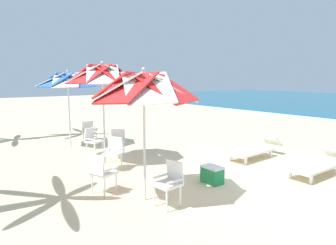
{
  "coord_description": "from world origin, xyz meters",
  "views": [
    {
      "loc": [
        4.04,
        -5.86,
        2.38
      ],
      "look_at": [
        -3.59,
        -0.29,
        1.0
      ],
      "focal_mm": 31.27,
      "sensor_mm": 36.0,
      "label": 1
    }
  ],
  "objects_px": {
    "plastic_chair_4": "(117,142)",
    "beach_umbrella_2": "(68,81)",
    "plastic_chair_1": "(102,171)",
    "beach_umbrella_1": "(103,76)",
    "sun_lounger_0": "(319,164)",
    "plastic_chair_5": "(89,132)",
    "plastic_chair_3": "(113,151)",
    "beach_umbrella_0": "(144,89)",
    "sun_lounger_1": "(255,149)",
    "plastic_chair_2": "(93,139)",
    "plastic_chair_0": "(170,181)",
    "cooler_box": "(212,175)"
  },
  "relations": [
    {
      "from": "plastic_chair_5",
      "to": "beach_umbrella_0",
      "type": "bearing_deg",
      "value": -10.2
    },
    {
      "from": "beach_umbrella_2",
      "to": "plastic_chair_0",
      "type": "bearing_deg",
      "value": -0.91
    },
    {
      "from": "beach_umbrella_0",
      "to": "cooler_box",
      "type": "relative_size",
      "value": 5.23
    },
    {
      "from": "plastic_chair_2",
      "to": "cooler_box",
      "type": "relative_size",
      "value": 1.73
    },
    {
      "from": "beach_umbrella_2",
      "to": "sun_lounger_1",
      "type": "relative_size",
      "value": 1.24
    },
    {
      "from": "plastic_chair_5",
      "to": "sun_lounger_1",
      "type": "bearing_deg",
      "value": 35.78
    },
    {
      "from": "cooler_box",
      "to": "beach_umbrella_0",
      "type": "bearing_deg",
      "value": -92.81
    },
    {
      "from": "beach_umbrella_1",
      "to": "beach_umbrella_0",
      "type": "bearing_deg",
      "value": -8.99
    },
    {
      "from": "plastic_chair_0",
      "to": "sun_lounger_1",
      "type": "height_order",
      "value": "plastic_chair_0"
    },
    {
      "from": "plastic_chair_3",
      "to": "plastic_chair_4",
      "type": "distance_m",
      "value": 1.22
    },
    {
      "from": "plastic_chair_0",
      "to": "beach_umbrella_2",
      "type": "xyz_separation_m",
      "value": [
        -6.13,
        0.1,
        1.85
      ]
    },
    {
      "from": "plastic_chair_3",
      "to": "sun_lounger_1",
      "type": "relative_size",
      "value": 0.4
    },
    {
      "from": "beach_umbrella_2",
      "to": "sun_lounger_1",
      "type": "distance_m",
      "value": 6.7
    },
    {
      "from": "beach_umbrella_1",
      "to": "plastic_chair_5",
      "type": "bearing_deg",
      "value": 168.42
    },
    {
      "from": "beach_umbrella_2",
      "to": "sun_lounger_1",
      "type": "bearing_deg",
      "value": 39.72
    },
    {
      "from": "beach_umbrella_0",
      "to": "plastic_chair_0",
      "type": "distance_m",
      "value": 1.81
    },
    {
      "from": "sun_lounger_1",
      "to": "cooler_box",
      "type": "height_order",
      "value": "sun_lounger_1"
    },
    {
      "from": "plastic_chair_5",
      "to": "plastic_chair_4",
      "type": "bearing_deg",
      "value": 1.19
    },
    {
      "from": "plastic_chair_3",
      "to": "plastic_chair_4",
      "type": "xyz_separation_m",
      "value": [
        -1.04,
        0.64,
        0.0
      ]
    },
    {
      "from": "plastic_chair_1",
      "to": "beach_umbrella_1",
      "type": "distance_m",
      "value": 3.09
    },
    {
      "from": "plastic_chair_0",
      "to": "beach_umbrella_2",
      "type": "bearing_deg",
      "value": 179.09
    },
    {
      "from": "plastic_chair_2",
      "to": "plastic_chair_4",
      "type": "bearing_deg",
      "value": 32.42
    },
    {
      "from": "sun_lounger_0",
      "to": "cooler_box",
      "type": "height_order",
      "value": "sun_lounger_0"
    },
    {
      "from": "plastic_chair_0",
      "to": "beach_umbrella_1",
      "type": "xyz_separation_m",
      "value": [
        -3.44,
        0.22,
        2.0
      ]
    },
    {
      "from": "sun_lounger_0",
      "to": "beach_umbrella_0",
      "type": "bearing_deg",
      "value": -105.7
    },
    {
      "from": "sun_lounger_0",
      "to": "sun_lounger_1",
      "type": "bearing_deg",
      "value": 179.59
    },
    {
      "from": "sun_lounger_0",
      "to": "plastic_chair_4",
      "type": "bearing_deg",
      "value": -143.19
    },
    {
      "from": "plastic_chair_0",
      "to": "plastic_chair_5",
      "type": "xyz_separation_m",
      "value": [
        -5.98,
        0.74,
        0.0
      ]
    },
    {
      "from": "beach_umbrella_1",
      "to": "sun_lounger_0",
      "type": "distance_m",
      "value": 6.15
    },
    {
      "from": "sun_lounger_0",
      "to": "plastic_chair_1",
      "type": "bearing_deg",
      "value": -112.44
    },
    {
      "from": "plastic_chair_0",
      "to": "sun_lounger_1",
      "type": "bearing_deg",
      "value": 106.3
    },
    {
      "from": "sun_lounger_0",
      "to": "plastic_chair_5",
      "type": "bearing_deg",
      "value": -153.02
    },
    {
      "from": "sun_lounger_1",
      "to": "plastic_chair_4",
      "type": "bearing_deg",
      "value": -127.01
    },
    {
      "from": "sun_lounger_0",
      "to": "beach_umbrella_2",
      "type": "bearing_deg",
      "value": -149.37
    },
    {
      "from": "plastic_chair_0",
      "to": "plastic_chair_3",
      "type": "height_order",
      "value": "same"
    },
    {
      "from": "plastic_chair_2",
      "to": "sun_lounger_0",
      "type": "bearing_deg",
      "value": 36.2
    },
    {
      "from": "plastic_chair_3",
      "to": "sun_lounger_1",
      "type": "bearing_deg",
      "value": 69.35
    },
    {
      "from": "plastic_chair_3",
      "to": "sun_lounger_0",
      "type": "xyz_separation_m",
      "value": [
        3.47,
        4.01,
        -0.22
      ]
    },
    {
      "from": "plastic_chair_2",
      "to": "plastic_chair_4",
      "type": "relative_size",
      "value": 1.0
    },
    {
      "from": "plastic_chair_3",
      "to": "sun_lounger_0",
      "type": "height_order",
      "value": "plastic_chair_3"
    },
    {
      "from": "beach_umbrella_0",
      "to": "plastic_chair_4",
      "type": "bearing_deg",
      "value": 162.49
    },
    {
      "from": "beach_umbrella_1",
      "to": "sun_lounger_1",
      "type": "xyz_separation_m",
      "value": [
        2.22,
        3.95,
        -2.21
      ]
    },
    {
      "from": "plastic_chair_4",
      "to": "plastic_chair_3",
      "type": "bearing_deg",
      "value": -31.67
    },
    {
      "from": "plastic_chair_5",
      "to": "sun_lounger_0",
      "type": "relative_size",
      "value": 0.4
    },
    {
      "from": "beach_umbrella_2",
      "to": "sun_lounger_0",
      "type": "distance_m",
      "value": 8.24
    },
    {
      "from": "plastic_chair_4",
      "to": "plastic_chair_5",
      "type": "relative_size",
      "value": 1.0
    },
    {
      "from": "plastic_chair_4",
      "to": "sun_lounger_0",
      "type": "height_order",
      "value": "plastic_chair_4"
    },
    {
      "from": "plastic_chair_4",
      "to": "beach_umbrella_2",
      "type": "height_order",
      "value": "beach_umbrella_2"
    },
    {
      "from": "plastic_chair_2",
      "to": "plastic_chair_4",
      "type": "xyz_separation_m",
      "value": [
        0.77,
        0.49,
        0.0
      ]
    },
    {
      "from": "beach_umbrella_1",
      "to": "beach_umbrella_2",
      "type": "relative_size",
      "value": 1.07
    }
  ]
}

